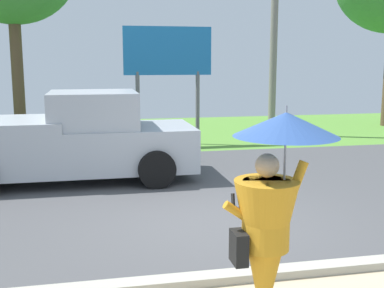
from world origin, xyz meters
name	(u,v)px	position (x,y,z in m)	size (l,w,h in m)	color
ground_plane	(180,181)	(0.00, 2.95, -0.05)	(40.00, 22.00, 0.20)	#4C4C4F
monk_pedestrian	(270,219)	(-0.26, -3.03, 1.08)	(1.05, 0.96, 2.13)	orange
pickup_truck	(72,140)	(-2.26, 3.33, 0.87)	(5.20, 2.28, 1.88)	#ADB2BA
utility_pole	(275,10)	(4.19, 8.48, 4.17)	(1.80, 0.24, 7.98)	gray
roadside_billboard	(168,60)	(0.42, 7.21, 2.55)	(2.60, 0.12, 3.50)	slate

